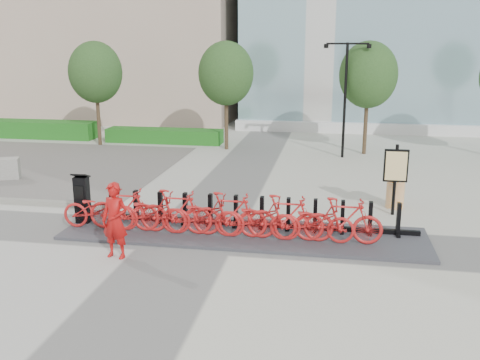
% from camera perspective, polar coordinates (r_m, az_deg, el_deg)
% --- Properties ---
extents(ground, '(120.00, 120.00, 0.00)m').
position_cam_1_polar(ground, '(14.28, -5.02, -5.97)').
color(ground, '#BBBBA6').
extents(gravel_patch, '(14.00, 14.00, 0.00)m').
position_cam_1_polar(gravel_patch, '(24.58, -23.73, 1.52)').
color(gravel_patch, '#5D5D5B').
rests_on(gravel_patch, ground).
extents(hedge_a, '(10.00, 1.40, 0.90)m').
position_cam_1_polar(hedge_a, '(32.02, -23.48, 5.08)').
color(hedge_a, '#1D5D19').
rests_on(hedge_a, ground).
extents(hedge_b, '(6.00, 1.20, 0.70)m').
position_cam_1_polar(hedge_b, '(27.86, -8.06, 4.70)').
color(hedge_b, '#1D5D19').
rests_on(hedge_b, ground).
extents(tree_0, '(2.60, 2.60, 5.10)m').
position_cam_1_polar(tree_0, '(27.49, -15.16, 11.02)').
color(tree_0, brown).
rests_on(tree_0, ground).
extents(tree_1, '(2.60, 2.60, 5.10)m').
position_cam_1_polar(tree_1, '(25.46, -1.50, 11.28)').
color(tree_1, brown).
rests_on(tree_1, ground).
extents(tree_2, '(2.60, 2.60, 5.10)m').
position_cam_1_polar(tree_2, '(25.01, 13.54, 10.84)').
color(tree_2, brown).
rests_on(tree_2, ground).
extents(streetlamp, '(2.00, 0.20, 5.00)m').
position_cam_1_polar(streetlamp, '(24.00, 11.19, 9.74)').
color(streetlamp, black).
rests_on(streetlamp, ground).
extents(dock_pad, '(9.60, 2.40, 0.08)m').
position_cam_1_polar(dock_pad, '(14.28, 0.36, -5.74)').
color(dock_pad, '#3A3B41').
rests_on(dock_pad, ground).
extents(dock_rail_posts, '(8.02, 0.50, 0.85)m').
position_cam_1_polar(dock_rail_posts, '(14.56, 0.91, -3.41)').
color(dock_rail_posts, black).
rests_on(dock_rail_posts, dock_pad).
extents(bike_0, '(2.02, 0.70, 1.06)m').
position_cam_1_polar(bike_0, '(14.90, -14.85, -3.06)').
color(bike_0, '#B31A1A').
rests_on(bike_0, dock_pad).
extents(bike_1, '(1.96, 0.55, 1.18)m').
position_cam_1_polar(bike_1, '(14.60, -12.29, -3.02)').
color(bike_1, '#B31A1A').
rests_on(bike_1, dock_pad).
extents(bike_2, '(2.02, 0.70, 1.06)m').
position_cam_1_polar(bike_2, '(14.37, -9.61, -3.42)').
color(bike_2, '#B31A1A').
rests_on(bike_2, dock_pad).
extents(bike_3, '(1.96, 0.55, 1.18)m').
position_cam_1_polar(bike_3, '(14.13, -6.86, -3.37)').
color(bike_3, '#B31A1A').
rests_on(bike_3, dock_pad).
extents(bike_4, '(2.02, 0.70, 1.06)m').
position_cam_1_polar(bike_4, '(13.96, -4.02, -3.77)').
color(bike_4, '#B31A1A').
rests_on(bike_4, dock_pad).
extents(bike_5, '(1.96, 0.55, 1.18)m').
position_cam_1_polar(bike_5, '(13.80, -1.11, -3.71)').
color(bike_5, '#B31A1A').
rests_on(bike_5, dock_pad).
extents(bike_6, '(2.02, 0.70, 1.06)m').
position_cam_1_polar(bike_6, '(13.70, 1.85, -4.10)').
color(bike_6, '#B31A1A').
rests_on(bike_6, dock_pad).
extents(bike_7, '(1.96, 0.55, 1.18)m').
position_cam_1_polar(bike_7, '(13.61, 4.87, -4.02)').
color(bike_7, '#B31A1A').
rests_on(bike_7, dock_pad).
extents(bike_8, '(2.02, 0.70, 1.06)m').
position_cam_1_polar(bike_8, '(13.59, 7.89, -4.39)').
color(bike_8, '#B31A1A').
rests_on(bike_8, dock_pad).
extents(bike_9, '(1.96, 0.55, 1.18)m').
position_cam_1_polar(bike_9, '(13.57, 10.95, -4.29)').
color(bike_9, '#B31A1A').
rests_on(bike_9, dock_pad).
extents(kiosk, '(0.46, 0.40, 1.43)m').
position_cam_1_polar(kiosk, '(15.50, -16.48, -1.91)').
color(kiosk, black).
rests_on(kiosk, dock_pad).
extents(worker_red, '(0.73, 0.54, 1.83)m').
position_cam_1_polar(worker_red, '(12.91, -13.19, -4.23)').
color(worker_red, '#A90E0D').
rests_on(worker_red, ground).
extents(construction_barrel, '(0.62, 0.62, 1.05)m').
position_cam_1_polar(construction_barrel, '(17.16, 16.24, -1.16)').
color(construction_barrel, orange).
rests_on(construction_barrel, ground).
extents(map_sign, '(0.70, 0.12, 2.12)m').
position_cam_1_polar(map_sign, '(16.22, 16.28, 1.16)').
color(map_sign, black).
rests_on(map_sign, ground).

